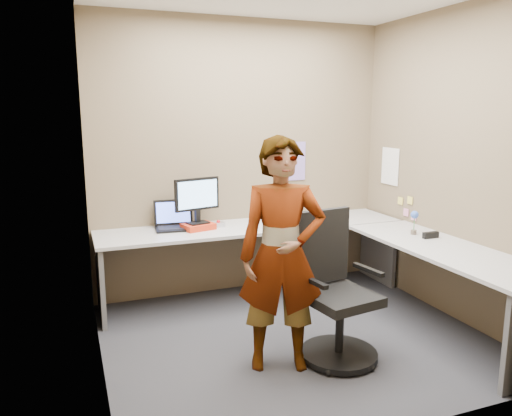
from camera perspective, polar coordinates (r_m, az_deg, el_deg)
name	(u,v)px	position (r m, az deg, el deg)	size (l,w,h in m)	color
ground	(295,338)	(4.21, 4.52, -14.55)	(3.00, 3.00, 0.00)	#28292E
wall_back	(242,158)	(5.02, -1.63, 5.72)	(3.00, 3.00, 0.00)	brown
wall_right	(454,166)	(4.67, 21.71, 4.53)	(2.70, 2.70, 0.00)	brown
wall_left	(92,183)	(3.46, -18.24, 2.71)	(2.70, 2.70, 0.00)	brown
desk	(322,251)	(4.51, 7.56, -4.85)	(2.98, 2.58, 0.73)	#A4A4A4
paper_ream	(198,226)	(4.68, -6.62, -2.11)	(0.28, 0.21, 0.06)	red
monitor	(197,197)	(4.64, -6.74, 1.29)	(0.44, 0.18, 0.42)	black
laptop	(174,221)	(4.75, -9.32, -1.51)	(0.39, 0.33, 0.26)	black
trackball_mouse	(218,224)	(4.76, -4.36, -1.87)	(0.12, 0.08, 0.07)	#B7B7BC
origami	(290,225)	(4.72, 3.96, -1.91)	(0.10, 0.10, 0.06)	white
stapler	(431,235)	(4.59, 19.33, -2.94)	(0.15, 0.04, 0.06)	black
flower	(414,219)	(4.65, 17.65, -1.18)	(0.07, 0.07, 0.22)	brown
calendar_purple	(292,161)	(5.22, 4.15, 5.35)	(0.30, 0.01, 0.40)	#846BB7
calendar_white	(390,166)	(5.37, 15.08, 4.62)	(0.01, 0.28, 0.38)	white
sticky_note_a	(410,200)	(5.14, 17.19, 0.84)	(0.01, 0.07, 0.07)	#F2E059
sticky_note_b	(406,212)	(5.20, 16.77, -0.48)	(0.01, 0.07, 0.07)	pink
sticky_note_c	(414,217)	(5.11, 17.57, -0.95)	(0.01, 0.07, 0.07)	pink
sticky_note_d	(400,201)	(5.26, 16.17, 0.80)	(0.01, 0.07, 0.07)	#F2E059
office_chair	(335,300)	(3.80, 9.00, -10.36)	(0.59, 0.57, 1.08)	black
person	(282,255)	(3.50, 2.95, -5.40)	(0.60, 0.40, 1.66)	#999399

